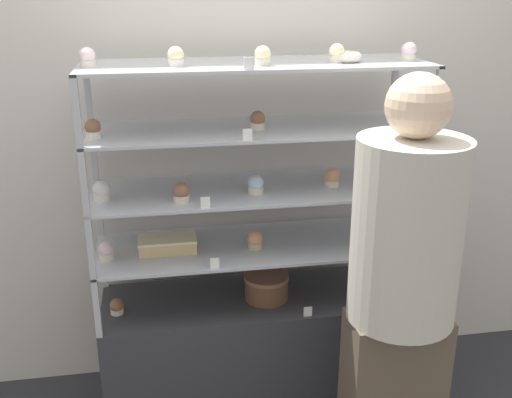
% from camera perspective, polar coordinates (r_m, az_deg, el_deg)
% --- Properties ---
extents(back_wall, '(8.00, 0.05, 2.60)m').
position_cam_1_polar(back_wall, '(2.81, -1.31, 7.89)').
color(back_wall, silver).
rests_on(back_wall, ground_plane).
extents(display_base, '(1.36, 0.45, 0.56)m').
position_cam_1_polar(display_base, '(2.87, 0.00, -14.11)').
color(display_base, '#333338').
rests_on(display_base, ground_plane).
extents(display_riser_lower, '(1.36, 0.45, 0.26)m').
position_cam_1_polar(display_riser_lower, '(2.62, 0.00, -4.58)').
color(display_riser_lower, '#B7B7BC').
rests_on(display_riser_lower, display_base).
extents(display_riser_middle, '(1.36, 0.45, 0.26)m').
position_cam_1_polar(display_riser_middle, '(2.52, 0.00, 0.78)').
color(display_riser_middle, '#B7B7BC').
rests_on(display_riser_middle, display_riser_lower).
extents(display_riser_upper, '(1.36, 0.45, 0.26)m').
position_cam_1_polar(display_riser_upper, '(2.45, 0.00, 6.51)').
color(display_riser_upper, '#B7B7BC').
rests_on(display_riser_upper, display_riser_middle).
extents(display_riser_top, '(1.36, 0.45, 0.26)m').
position_cam_1_polar(display_riser_top, '(2.40, 0.00, 12.52)').
color(display_riser_top, '#B7B7BC').
rests_on(display_riser_top, display_riser_upper).
extents(layer_cake_centerpiece, '(0.20, 0.20, 0.11)m').
position_cam_1_polar(layer_cake_centerpiece, '(2.68, 1.00, -8.32)').
color(layer_cake_centerpiece, brown).
rests_on(layer_cake_centerpiece, display_base).
extents(sheet_cake_frosted, '(0.24, 0.13, 0.06)m').
position_cam_1_polar(sheet_cake_frosted, '(2.56, -8.43, -4.27)').
color(sheet_cake_frosted, '#DBBC84').
rests_on(sheet_cake_frosted, display_riser_lower).
extents(cupcake_0, '(0.06, 0.06, 0.07)m').
position_cam_1_polar(cupcake_0, '(2.65, -13.12, -9.95)').
color(cupcake_0, beige).
rests_on(cupcake_0, display_base).
extents(cupcake_1, '(0.06, 0.06, 0.07)m').
position_cam_1_polar(cupcake_1, '(2.82, 12.87, -8.02)').
color(cupcake_1, white).
rests_on(cupcake_1, display_base).
extents(price_tag_0, '(0.04, 0.00, 0.04)m').
position_cam_1_polar(price_tag_0, '(2.57, 4.96, -10.64)').
color(price_tag_0, white).
rests_on(price_tag_0, display_base).
extents(cupcake_2, '(0.06, 0.06, 0.08)m').
position_cam_1_polar(cupcake_2, '(2.53, -14.08, -4.84)').
color(cupcake_2, beige).
rests_on(cupcake_2, display_riser_lower).
extents(cupcake_3, '(0.06, 0.06, 0.08)m').
position_cam_1_polar(cupcake_3, '(2.55, -0.11, -3.93)').
color(cupcake_3, '#CCB28C').
rests_on(cupcake_3, display_riser_lower).
extents(cupcake_4, '(0.06, 0.06, 0.08)m').
position_cam_1_polar(cupcake_4, '(2.67, 13.81, -3.47)').
color(cupcake_4, white).
rests_on(cupcake_4, display_riser_lower).
extents(price_tag_1, '(0.04, 0.00, 0.04)m').
position_cam_1_polar(price_tag_1, '(2.39, -3.95, -6.11)').
color(price_tag_1, white).
rests_on(price_tag_1, display_riser_lower).
extents(cupcake_5, '(0.07, 0.07, 0.08)m').
position_cam_1_polar(cupcake_5, '(2.43, -14.50, 0.72)').
color(cupcake_5, white).
rests_on(cupcake_5, display_riser_middle).
extents(cupcake_6, '(0.07, 0.07, 0.08)m').
position_cam_1_polar(cupcake_6, '(2.36, -7.14, 0.61)').
color(cupcake_6, beige).
rests_on(cupcake_6, display_riser_middle).
extents(cupcake_7, '(0.07, 0.07, 0.08)m').
position_cam_1_polar(cupcake_7, '(2.43, -0.04, 1.37)').
color(cupcake_7, beige).
rests_on(cupcake_7, display_riser_middle).
extents(cupcake_8, '(0.07, 0.07, 0.08)m').
position_cam_1_polar(cupcake_8, '(2.54, 7.22, 2.03)').
color(cupcake_8, beige).
rests_on(cupcake_8, display_riser_middle).
extents(cupcake_9, '(0.07, 0.07, 0.08)m').
position_cam_1_polar(cupcake_9, '(2.58, 14.25, 1.85)').
color(cupcake_9, beige).
rests_on(cupcake_9, display_riser_middle).
extents(price_tag_2, '(0.04, 0.00, 0.04)m').
position_cam_1_polar(price_tag_2, '(2.29, -4.85, -0.33)').
color(price_tag_2, white).
rests_on(price_tag_2, display_riser_middle).
extents(cupcake_10, '(0.06, 0.06, 0.07)m').
position_cam_1_polar(cupcake_10, '(2.34, -15.26, 6.45)').
color(cupcake_10, white).
rests_on(cupcake_10, display_riser_upper).
extents(cupcake_11, '(0.06, 0.06, 0.07)m').
position_cam_1_polar(cupcake_11, '(2.40, 0.07, 7.48)').
color(cupcake_11, beige).
rests_on(cupcake_11, display_riser_upper).
extents(cupcake_12, '(0.06, 0.06, 0.07)m').
position_cam_1_polar(cupcake_12, '(2.52, 14.62, 7.43)').
color(cupcake_12, white).
rests_on(cupcake_12, display_riser_upper).
extents(price_tag_3, '(0.04, 0.00, 0.04)m').
position_cam_1_polar(price_tag_3, '(2.23, -0.82, 6.17)').
color(price_tag_3, white).
rests_on(price_tag_3, display_riser_upper).
extents(cupcake_13, '(0.06, 0.06, 0.07)m').
position_cam_1_polar(cupcake_13, '(2.34, -15.79, 12.82)').
color(cupcake_13, beige).
rests_on(cupcake_13, display_riser_top).
extents(cupcake_14, '(0.06, 0.06, 0.07)m').
position_cam_1_polar(cupcake_14, '(2.30, -7.64, 13.27)').
color(cupcake_14, white).
rests_on(cupcake_14, display_riser_top).
extents(cupcake_15, '(0.06, 0.06, 0.07)m').
position_cam_1_polar(cupcake_15, '(2.31, 0.65, 13.46)').
color(cupcake_15, beige).
rests_on(cupcake_15, display_riser_top).
extents(cupcake_16, '(0.06, 0.06, 0.07)m').
position_cam_1_polar(cupcake_16, '(2.41, 7.69, 13.57)').
color(cupcake_16, beige).
rests_on(cupcake_16, display_riser_top).
extents(cupcake_17, '(0.06, 0.06, 0.07)m').
position_cam_1_polar(cupcake_17, '(2.53, 14.35, 13.43)').
color(cupcake_17, beige).
rests_on(cupcake_17, display_riser_top).
extents(price_tag_4, '(0.04, 0.00, 0.04)m').
position_cam_1_polar(price_tag_4, '(2.18, -0.67, 12.77)').
color(price_tag_4, white).
rests_on(price_tag_4, display_riser_top).
extents(donut_glazed, '(0.12, 0.12, 0.04)m').
position_cam_1_polar(donut_glazed, '(2.44, 8.60, 13.25)').
color(donut_glazed, '#EFE5CC').
rests_on(donut_glazed, display_riser_top).
extents(customer_figure, '(0.38, 0.38, 1.62)m').
position_cam_1_polar(customer_figure, '(2.20, 13.69, -8.25)').
color(customer_figure, brown).
rests_on(customer_figure, ground_plane).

